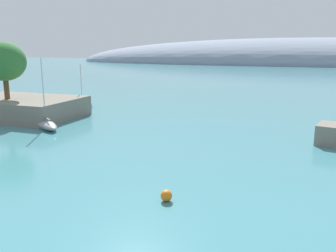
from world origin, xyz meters
The scene contains 6 objects.
shore_outcrop centered at (-26.15, 33.21, 1.35)m, with size 15.90×10.96×2.71m, color gray.
tree_clump_shore centered at (-27.17, 31.76, 7.80)m, with size 5.81×5.81×7.74m.
distant_ridge centered at (12.47, 232.01, 0.00)m, with size 305.42×84.83×31.70m, color gray.
sailboat_teal_near_shore centered at (-21.05, 40.66, 0.46)m, with size 3.41×7.58×7.25m.
sailboat_grey_mid_mooring centered at (-18.27, 28.34, 0.55)m, with size 6.63×5.52×8.49m.
mooring_buoy_orange centered at (2.89, 13.34, 0.38)m, with size 0.76×0.76×0.76m, color orange.
Camera 1 is at (10.11, -6.53, 9.60)m, focal length 37.92 mm.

